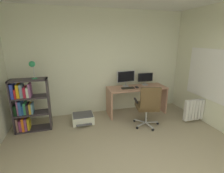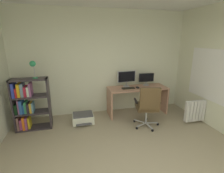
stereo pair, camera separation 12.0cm
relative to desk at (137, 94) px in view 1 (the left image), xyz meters
name	(u,v)px [view 1 (the left image)]	position (x,y,z in m)	size (l,w,h in m)	color
wall_back	(102,63)	(-0.87, 0.42, 0.82)	(4.63, 0.10, 2.77)	silver
window_pane	(208,74)	(1.44, -0.88, 0.65)	(0.01, 1.17, 1.11)	white
window_frame	(208,74)	(1.43, -0.88, 0.65)	(0.02, 1.25, 1.19)	white
desk	(137,94)	(0.00, 0.00, 0.00)	(1.60, 0.60, 0.76)	tan
monitor_main	(126,77)	(-0.27, 0.16, 0.45)	(0.52, 0.18, 0.43)	#B2B5B7
monitor_secondary	(145,78)	(0.32, 0.16, 0.39)	(0.43, 0.18, 0.34)	#B2B5B7
keyboard	(128,88)	(-0.28, -0.05, 0.20)	(0.34, 0.13, 0.02)	black
computer_mouse	(137,87)	(-0.03, -0.07, 0.21)	(0.06, 0.10, 0.03)	black
office_chair	(148,105)	(-0.08, -0.82, 0.01)	(0.63, 0.62, 1.02)	#B7BABC
bookshelf	(27,106)	(-2.73, -0.21, 0.03)	(0.77, 0.31, 1.19)	#342D33
desk_lamp	(32,65)	(-2.51, -0.22, 0.92)	(0.14, 0.13, 0.38)	#2D965E
printer	(83,118)	(-1.51, -0.19, -0.45)	(0.52, 0.50, 0.22)	silver
radiator	(200,109)	(1.34, -0.88, -0.24)	(0.87, 0.10, 0.52)	white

